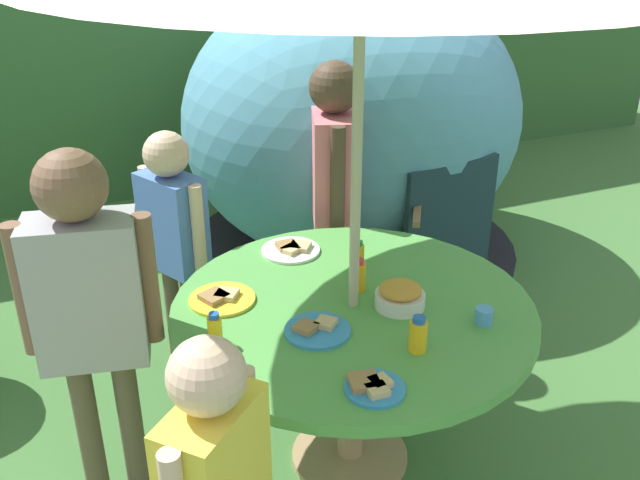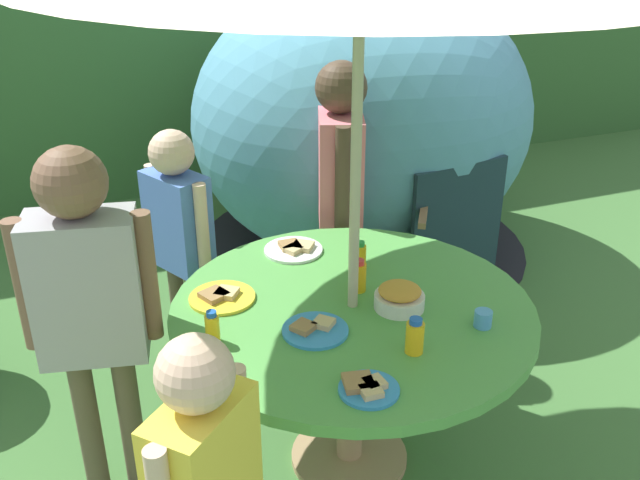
{
  "view_description": "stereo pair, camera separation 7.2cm",
  "coord_description": "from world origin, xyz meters",
  "px_view_note": "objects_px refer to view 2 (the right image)",
  "views": [
    {
      "loc": [
        -0.97,
        -1.98,
        2.06
      ],
      "look_at": [
        -0.08,
        0.11,
        0.94
      ],
      "focal_mm": 40.17,
      "sensor_mm": 36.0,
      "label": 1
    },
    {
      "loc": [
        -0.9,
        -2.01,
        2.06
      ],
      "look_at": [
        -0.08,
        0.11,
        0.94
      ],
      "focal_mm": 40.17,
      "sensor_mm": 36.0,
      "label": 2
    }
  ],
  "objects_px": {
    "garden_table": "(352,329)",
    "juice_bottle_near_left": "(415,337)",
    "child_in_yellow_shirt": "(204,474)",
    "plate_front_edge": "(367,387)",
    "dome_tent": "(363,120)",
    "child_in_blue_shirt": "(178,221)",
    "wooden_chair": "(385,217)",
    "juice_bottle_center_back": "(358,276)",
    "plate_center_front": "(315,329)",
    "juice_bottle_far_right": "(360,255)",
    "child_in_grey_shirt": "(88,288)",
    "plate_back_edge": "(294,249)",
    "plate_far_left": "(221,297)",
    "child_in_pink_shirt": "(340,169)",
    "cup_near": "(483,319)",
    "juice_bottle_near_right": "(212,328)",
    "snack_bowl": "(399,297)"
  },
  "relations": [
    {
      "from": "child_in_grey_shirt",
      "to": "plate_back_edge",
      "type": "relative_size",
      "value": 5.66
    },
    {
      "from": "child_in_grey_shirt",
      "to": "juice_bottle_center_back",
      "type": "relative_size",
      "value": 10.73
    },
    {
      "from": "garden_table",
      "to": "plate_back_edge",
      "type": "bearing_deg",
      "value": 96.58
    },
    {
      "from": "child_in_grey_shirt",
      "to": "juice_bottle_center_back",
      "type": "distance_m",
      "value": 0.95
    },
    {
      "from": "child_in_blue_shirt",
      "to": "plate_far_left",
      "type": "xyz_separation_m",
      "value": [
        0.02,
        -0.69,
        -0.01
      ]
    },
    {
      "from": "child_in_pink_shirt",
      "to": "snack_bowl",
      "type": "distance_m",
      "value": 0.99
    },
    {
      "from": "wooden_chair",
      "to": "plate_center_front",
      "type": "height_order",
      "value": "wooden_chair"
    },
    {
      "from": "child_in_pink_shirt",
      "to": "wooden_chair",
      "type": "bearing_deg",
      "value": 133.19
    },
    {
      "from": "snack_bowl",
      "to": "plate_back_edge",
      "type": "height_order",
      "value": "snack_bowl"
    },
    {
      "from": "garden_table",
      "to": "child_in_pink_shirt",
      "type": "height_order",
      "value": "child_in_pink_shirt"
    },
    {
      "from": "child_in_grey_shirt",
      "to": "child_in_yellow_shirt",
      "type": "height_order",
      "value": "child_in_grey_shirt"
    },
    {
      "from": "plate_back_edge",
      "to": "juice_bottle_near_left",
      "type": "bearing_deg",
      "value": -81.28
    },
    {
      "from": "child_in_yellow_shirt",
      "to": "plate_front_edge",
      "type": "relative_size",
      "value": 6.18
    },
    {
      "from": "plate_front_edge",
      "to": "plate_far_left",
      "type": "xyz_separation_m",
      "value": [
        -0.27,
        0.67,
        -0.0
      ]
    },
    {
      "from": "juice_bottle_far_right",
      "to": "juice_bottle_center_back",
      "type": "distance_m",
      "value": 0.2
    },
    {
      "from": "child_in_grey_shirt",
      "to": "cup_near",
      "type": "xyz_separation_m",
      "value": [
        1.24,
        -0.48,
        -0.12
      ]
    },
    {
      "from": "wooden_chair",
      "to": "juice_bottle_center_back",
      "type": "relative_size",
      "value": 7.65
    },
    {
      "from": "plate_back_edge",
      "to": "juice_bottle_center_back",
      "type": "distance_m",
      "value": 0.41
    },
    {
      "from": "garden_table",
      "to": "plate_back_edge",
      "type": "relative_size",
      "value": 5.43
    },
    {
      "from": "child_in_blue_shirt",
      "to": "juice_bottle_near_right",
      "type": "bearing_deg",
      "value": -30.65
    },
    {
      "from": "child_in_blue_shirt",
      "to": "snack_bowl",
      "type": "distance_m",
      "value": 1.15
    },
    {
      "from": "wooden_chair",
      "to": "plate_front_edge",
      "type": "xyz_separation_m",
      "value": [
        -0.79,
        -1.49,
        0.2
      ]
    },
    {
      "from": "snack_bowl",
      "to": "plate_back_edge",
      "type": "xyz_separation_m",
      "value": [
        -0.2,
        0.55,
        -0.03
      ]
    },
    {
      "from": "plate_back_edge",
      "to": "plate_far_left",
      "type": "relative_size",
      "value": 1.0
    },
    {
      "from": "plate_far_left",
      "to": "cup_near",
      "type": "xyz_separation_m",
      "value": [
        0.79,
        -0.5,
        0.02
      ]
    },
    {
      "from": "wooden_chair",
      "to": "snack_bowl",
      "type": "height_order",
      "value": "wooden_chair"
    },
    {
      "from": "plate_front_edge",
      "to": "cup_near",
      "type": "height_order",
      "value": "cup_near"
    },
    {
      "from": "wooden_chair",
      "to": "garden_table",
      "type": "bearing_deg",
      "value": -90.0
    },
    {
      "from": "garden_table",
      "to": "dome_tent",
      "type": "bearing_deg",
      "value": 64.75
    },
    {
      "from": "wooden_chair",
      "to": "dome_tent",
      "type": "distance_m",
      "value": 0.81
    },
    {
      "from": "plate_far_left",
      "to": "juice_bottle_far_right",
      "type": "distance_m",
      "value": 0.58
    },
    {
      "from": "dome_tent",
      "to": "child_in_blue_shirt",
      "type": "distance_m",
      "value": 1.53
    },
    {
      "from": "plate_center_front",
      "to": "juice_bottle_near_left",
      "type": "distance_m",
      "value": 0.34
    },
    {
      "from": "garden_table",
      "to": "juice_bottle_near_right",
      "type": "relative_size",
      "value": 11.19
    },
    {
      "from": "plate_center_front",
      "to": "plate_far_left",
      "type": "relative_size",
      "value": 0.93
    },
    {
      "from": "child_in_yellow_shirt",
      "to": "juice_bottle_far_right",
      "type": "distance_m",
      "value": 1.22
    },
    {
      "from": "plate_far_left",
      "to": "garden_table",
      "type": "bearing_deg",
      "value": -26.29
    },
    {
      "from": "wooden_chair",
      "to": "child_in_pink_shirt",
      "type": "relative_size",
      "value": 0.7
    },
    {
      "from": "child_in_pink_shirt",
      "to": "juice_bottle_near_right",
      "type": "height_order",
      "value": "child_in_pink_shirt"
    },
    {
      "from": "child_in_blue_shirt",
      "to": "dome_tent",
      "type": "bearing_deg",
      "value": 97.12
    },
    {
      "from": "garden_table",
      "to": "wooden_chair",
      "type": "height_order",
      "value": "wooden_chair"
    },
    {
      "from": "child_in_grey_shirt",
      "to": "plate_center_front",
      "type": "distance_m",
      "value": 0.77
    },
    {
      "from": "garden_table",
      "to": "juice_bottle_near_left",
      "type": "relative_size",
      "value": 10.46
    },
    {
      "from": "child_in_yellow_shirt",
      "to": "snack_bowl",
      "type": "distance_m",
      "value": 1.0
    },
    {
      "from": "dome_tent",
      "to": "child_in_blue_shirt",
      "type": "relative_size",
      "value": 2.05
    },
    {
      "from": "wooden_chair",
      "to": "plate_back_edge",
      "type": "relative_size",
      "value": 4.03
    },
    {
      "from": "dome_tent",
      "to": "juice_bottle_near_left",
      "type": "height_order",
      "value": "dome_tent"
    },
    {
      "from": "plate_back_edge",
      "to": "juice_bottle_center_back",
      "type": "xyz_separation_m",
      "value": [
        0.12,
        -0.39,
        0.05
      ]
    },
    {
      "from": "plate_center_front",
      "to": "juice_bottle_center_back",
      "type": "bearing_deg",
      "value": 39.15
    },
    {
      "from": "plate_center_front",
      "to": "child_in_yellow_shirt",
      "type": "bearing_deg",
      "value": -133.75
    }
  ]
}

